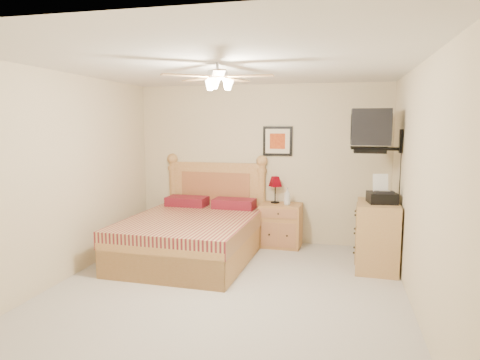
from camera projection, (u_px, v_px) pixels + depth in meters
The scene contains 17 objects.
floor at pixel (224, 293), 4.81m from camera, with size 4.50×4.50×0.00m, color #ADA69C.
ceiling at pixel (223, 65), 4.48m from camera, with size 4.00×4.50×0.04m, color white.
wall_back at pixel (261, 164), 6.82m from camera, with size 4.00×0.04×2.50m, color beige.
wall_front at pixel (120, 235), 2.47m from camera, with size 4.00×0.04×2.50m, color beige.
wall_left at pixel (62, 178), 5.10m from camera, with size 0.04×4.50×2.50m, color beige.
wall_right at pixel (420, 189), 4.19m from camera, with size 0.04×4.50×2.50m, color beige.
bed at pixel (191, 209), 5.97m from camera, with size 1.65×2.17×1.40m, color #B78040, non-canonical shape.
nightstand at pixel (281, 225), 6.62m from camera, with size 0.61×0.46×0.66m, color #A87336.
table_lamp at pixel (275, 190), 6.65m from camera, with size 0.22×0.22×0.42m, color #5D000B, non-canonical shape.
lotion_bottle at pixel (287, 196), 6.49m from camera, with size 0.10×0.10×0.26m, color silver.
framed_picture at pixel (278, 141), 6.69m from camera, with size 0.46×0.04×0.46m, color black.
dresser at pixel (377, 236), 5.55m from camera, with size 0.52×0.75×0.89m, color #AA7843.
fax_machine at pixel (382, 189), 5.43m from camera, with size 0.34×0.36×0.36m, color black, non-canonical shape.
magazine_lower at pixel (372, 197), 5.81m from camera, with size 0.19×0.25×0.02m, color beige.
magazine_upper at pixel (372, 196), 5.80m from camera, with size 0.18×0.25×0.02m, color gray.
wall_tv at pixel (383, 130), 5.47m from camera, with size 0.56×0.46×0.58m, color black, non-canonical shape.
ceiling_fan at pixel (217, 77), 4.31m from camera, with size 1.14×1.14×0.28m, color silver, non-canonical shape.
Camera 1 is at (1.23, -4.44, 1.89)m, focal length 32.00 mm.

